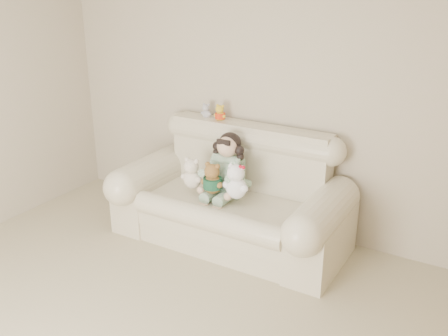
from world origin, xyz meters
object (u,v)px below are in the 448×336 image
(seated_child, at_px, (228,164))
(cream_teddy, at_px, (192,170))
(brown_teddy, at_px, (213,175))
(white_cat, at_px, (236,178))
(sofa, at_px, (230,189))

(seated_child, height_order, cream_teddy, seated_child)
(brown_teddy, bearing_deg, cream_teddy, 157.94)
(cream_teddy, bearing_deg, seated_child, 34.39)
(seated_child, bearing_deg, brown_teddy, -102.92)
(white_cat, bearing_deg, cream_teddy, 178.40)
(sofa, relative_size, cream_teddy, 6.24)
(seated_child, relative_size, white_cat, 1.57)
(white_cat, xyz_separation_m, cream_teddy, (-0.45, -0.01, -0.02))
(brown_teddy, xyz_separation_m, white_cat, (0.23, 0.02, 0.02))
(white_cat, bearing_deg, brown_teddy, -178.74)
(brown_teddy, bearing_deg, white_cat, -16.22)
(sofa, xyz_separation_m, white_cat, (0.13, -0.10, 0.17))
(sofa, distance_m, seated_child, 0.23)
(sofa, height_order, brown_teddy, sofa)
(seated_child, distance_m, cream_teddy, 0.32)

